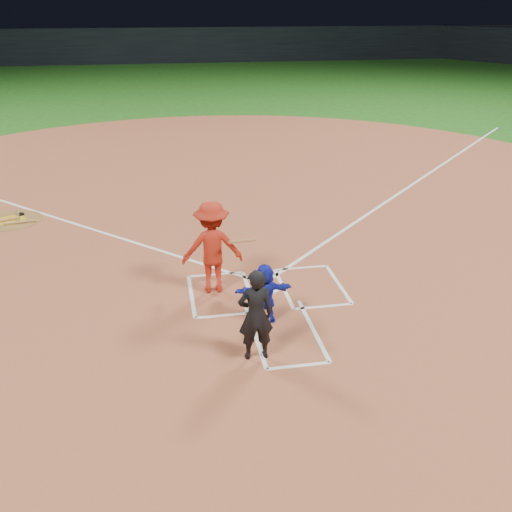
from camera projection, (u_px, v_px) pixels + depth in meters
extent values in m
plane|color=#1A5415|center=(267.00, 290.00, 12.10)|extent=(120.00, 120.00, 0.00)
cylinder|color=brown|center=(229.00, 200.00, 17.48)|extent=(28.00, 28.00, 0.01)
cube|color=black|center=(170.00, 45.00, 54.50)|extent=(80.00, 1.20, 3.20)
cylinder|color=white|center=(267.00, 289.00, 12.09)|extent=(0.60, 0.60, 0.02)
cylinder|color=brown|center=(11.00, 220.00, 15.87)|extent=(1.70, 1.70, 0.01)
cylinder|color=#C59317|center=(11.00, 220.00, 15.87)|extent=(0.80, 0.80, 0.00)
cylinder|color=olive|center=(18.00, 216.00, 16.10)|extent=(0.21, 0.84, 0.06)
cylinder|color=#9F653A|center=(2.00, 221.00, 15.73)|extent=(0.80, 0.38, 0.06)
cylinder|color=olive|center=(20.00, 222.00, 15.63)|extent=(0.84, 0.20, 0.06)
torus|color=black|center=(21.00, 214.00, 16.25)|extent=(0.19, 0.19, 0.05)
imported|color=#161FB3|center=(265.00, 294.00, 10.67)|extent=(1.12, 0.41, 1.19)
imported|color=black|center=(256.00, 315.00, 9.50)|extent=(0.62, 0.42, 1.65)
cube|color=white|center=(216.00, 274.00, 12.76)|extent=(1.22, 0.08, 0.01)
cube|color=white|center=(226.00, 315.00, 11.12)|extent=(1.22, 0.08, 0.01)
cube|color=white|center=(249.00, 291.00, 12.03)|extent=(0.08, 1.83, 0.01)
cube|color=white|center=(192.00, 296.00, 11.84)|extent=(0.08, 1.83, 0.01)
cube|color=white|center=(301.00, 268.00, 13.07)|extent=(1.22, 0.08, 0.01)
cube|color=white|center=(323.00, 306.00, 11.43)|extent=(1.22, 0.08, 0.01)
cube|color=white|center=(284.00, 288.00, 12.15)|extent=(0.08, 1.83, 0.01)
cube|color=white|center=(338.00, 284.00, 12.35)|extent=(0.08, 1.83, 0.01)
cube|color=white|center=(255.00, 334.00, 10.48)|extent=(0.08, 2.20, 0.01)
cube|color=white|center=(313.00, 329.00, 10.66)|extent=(0.08, 2.20, 0.01)
cube|color=white|center=(299.00, 366.00, 9.58)|extent=(1.10, 0.08, 0.01)
cube|color=white|center=(425.00, 176.00, 19.84)|extent=(14.21, 14.21, 0.01)
imported|color=#AC2213|center=(212.00, 247.00, 11.70)|extent=(1.28, 0.76, 1.96)
cylinder|color=#A86D3D|center=(242.00, 241.00, 11.59)|extent=(0.66, 0.61, 0.28)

